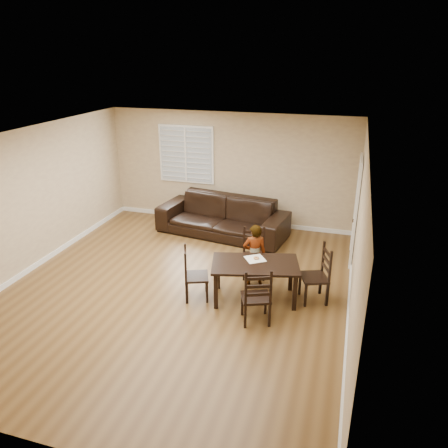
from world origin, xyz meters
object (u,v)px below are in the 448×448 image
Objects in this scene: chair_near at (254,253)px; chair_right at (321,276)px; donut at (256,258)px; dining_table at (255,268)px; sofa at (222,217)px; child at (254,255)px; chair_far at (257,300)px; chair_left at (190,276)px.

chair_right is (1.31, -0.61, 0.03)m from chair_near.
dining_table is at bearing -82.08° from donut.
chair_near is at bearing -47.60° from sofa.
chair_right is 1.24m from child.
chair_right is (0.87, 1.04, 0.02)m from chair_far.
chair_far is at bearing -89.89° from chair_near.
chair_left is (-1.28, 0.46, -0.01)m from chair_far.
dining_table is 1.13m from chair_right.
chair_far is 0.33× the size of sofa.
donut is (-0.02, 0.16, 0.11)m from dining_table.
chair_near is 0.97× the size of chair_far.
sofa is at bearing -154.66° from chair_right.
dining_table is 0.20m from donut.
chair_near is 0.81m from donut.
chair_near is 0.81× the size of child.
child is at bearing 107.13° from donut.
chair_right reaches higher than chair_left.
child is at bearing -50.82° from sofa.
chair_near is at bearing 90.05° from dining_table.
dining_table is 1.59× the size of chair_right.
chair_far is 0.98m from donut.
dining_table is 1.71× the size of chair_left.
sofa is at bearing 109.25° from chair_near.
chair_far is at bearing -56.35° from sofa.
sofa reaches higher than donut.
chair_right is (1.08, 0.29, -0.13)m from dining_table.
chair_near is at bearing 105.68° from donut.
child is at bearing -121.73° from chair_right.
chair_near reaches higher than dining_table.
donut is at bearing -52.59° from sofa.
chair_right is at bearing -151.79° from chair_far.
chair_right is at bearing 6.61° from donut.
chair_near is 0.32× the size of sofa.
dining_table is 0.53m from child.
chair_far is 1.36m from chair_right.
donut is 0.03× the size of sofa.
child is (-0.13, 0.51, -0.01)m from dining_table.
chair_left is at bearing -156.79° from donut.
chair_left reaches higher than donut.
chair_far reaches higher than chair_left.
chair_near is at bearing -96.98° from chair_far.
child reaches higher than dining_table.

